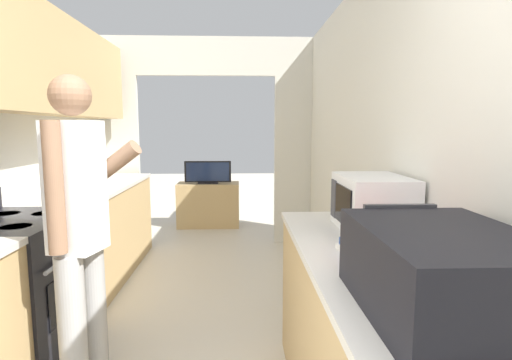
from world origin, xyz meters
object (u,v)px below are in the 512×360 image
Objects in this scene: suitcase at (442,272)px; microwave at (372,203)px; person at (78,237)px; book_stack at (375,244)px; television at (208,173)px; range_oven at (16,291)px; tv_cabinet at (209,205)px.

microwave is at bearing 83.18° from suitcase.
person is 5.14× the size of book_stack.
suitcase is 0.96× the size of television.
range_oven is at bearing -105.05° from television.
suitcase reaches higher than television.
suitcase is 1.34× the size of microwave.
suitcase is (1.94, -1.29, 0.57)m from range_oven.
television is at bearing 103.86° from book_stack.
microwave is 0.47m from book_stack.
tv_cabinet is at bearing 75.13° from range_oven.
television is at bearing 8.96° from person.
range_oven reaches higher than television.
range_oven is at bearing 170.63° from microwave.
suitcase is 0.72× the size of tv_cabinet.
range_oven is at bearing 157.95° from book_stack.
microwave is 1.46× the size of book_stack.
tv_cabinet is (-1.02, 4.18, -0.64)m from book_stack.
book_stack is (-0.13, -0.44, -0.08)m from microwave.
tv_cabinet is (-1.15, 3.74, -0.72)m from microwave.
range_oven is at bearing 66.09° from person.
book_stack is (-0.02, 0.51, -0.07)m from suitcase.
microwave is 3.88m from television.
tv_cabinet is (0.33, 3.84, -0.59)m from person.
person reaches higher than suitcase.
microwave is 0.54× the size of tv_cabinet.
television is at bearing 102.59° from suitcase.
range_oven is 1.16× the size of tv_cabinet.
person reaches higher than tv_cabinet.
tv_cabinet is at bearing 90.00° from television.
person is 3.90m from tv_cabinet.
person is at bearing -94.89° from tv_cabinet.
television is at bearing -90.00° from tv_cabinet.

